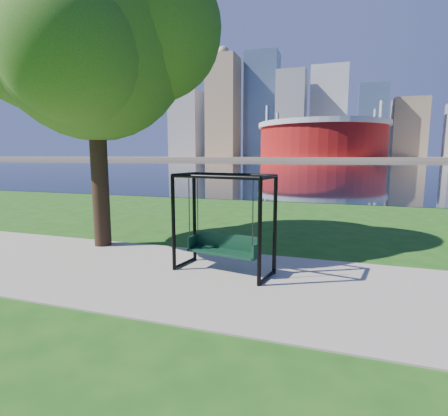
% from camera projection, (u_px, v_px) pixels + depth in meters
% --- Properties ---
extents(ground, '(900.00, 900.00, 0.00)m').
position_uv_depth(ground, '(237.00, 274.00, 7.33)').
color(ground, '#1E5114').
rests_on(ground, ground).
extents(path, '(120.00, 4.00, 0.03)m').
position_uv_depth(path, '(230.00, 281.00, 6.86)').
color(path, '#9E937F').
rests_on(path, ground).
extents(river, '(900.00, 180.00, 0.02)m').
position_uv_depth(river, '(333.00, 165.00, 103.15)').
color(river, black).
rests_on(river, ground).
extents(far_bank, '(900.00, 228.00, 2.00)m').
position_uv_depth(far_bank, '(338.00, 158.00, 294.64)').
color(far_bank, '#937F60').
rests_on(far_bank, ground).
extents(stadium, '(83.00, 83.00, 32.00)m').
position_uv_depth(stadium, '(322.00, 138.00, 229.11)').
color(stadium, maroon).
rests_on(stadium, far_bank).
extents(skyline, '(392.00, 66.00, 96.50)m').
position_uv_depth(skyline, '(335.00, 118.00, 303.45)').
color(skyline, gray).
rests_on(skyline, far_bank).
extents(swing, '(2.17, 1.23, 2.09)m').
position_uv_depth(swing, '(224.00, 226.00, 7.26)').
color(swing, black).
rests_on(swing, ground).
extents(park_tree, '(6.29, 5.68, 7.81)m').
position_uv_depth(park_tree, '(92.00, 38.00, 8.89)').
color(park_tree, black).
rests_on(park_tree, ground).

